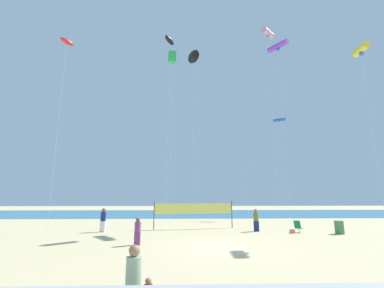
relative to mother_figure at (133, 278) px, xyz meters
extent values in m
plane|color=#D1BC89|center=(3.36, 8.70, -0.89)|extent=(120.00, 120.00, 0.00)
cube|color=teal|center=(3.36, 37.00, -0.88)|extent=(120.00, 20.00, 0.01)
cylinder|color=#99B28C|center=(0.00, 0.00, 0.18)|extent=(0.38, 0.38, 0.63)
sphere|color=#997051|center=(0.00, 0.00, 0.63)|extent=(0.28, 0.28, 0.28)
sphere|color=#997051|center=(0.37, -0.03, -0.05)|extent=(0.15, 0.15, 0.15)
cube|color=navy|center=(7.19, 15.05, -0.48)|extent=(0.39, 0.23, 0.81)
cylinder|color=olive|center=(7.19, 15.05, 0.26)|extent=(0.41, 0.41, 0.67)
sphere|color=#997051|center=(7.19, 15.05, 0.74)|extent=(0.30, 0.30, 0.30)
cube|color=white|center=(-5.31, 15.15, -0.47)|extent=(0.40, 0.24, 0.84)
cylinder|color=navy|center=(-5.31, 15.15, 0.30)|extent=(0.42, 0.42, 0.70)
sphere|color=brown|center=(-5.31, 15.15, 0.81)|extent=(0.31, 0.31, 0.31)
cube|color=#7A3872|center=(-1.52, 9.36, -0.53)|extent=(0.34, 0.21, 0.72)
cylinder|color=#7A3872|center=(-1.52, 9.36, 0.13)|extent=(0.36, 0.36, 0.59)
sphere|color=brown|center=(-1.52, 9.36, 0.56)|extent=(0.27, 0.27, 0.27)
cube|color=#1E8C4C|center=(10.36, 14.19, -0.57)|extent=(0.52, 0.48, 0.03)
cube|color=#1E8C4C|center=(10.36, 14.48, -0.29)|extent=(0.52, 0.23, 0.57)
cylinder|color=silver|center=(10.36, 14.04, -0.73)|extent=(0.03, 0.03, 0.32)
cylinder|color=silver|center=(10.36, 14.33, -0.73)|extent=(0.03, 0.03, 0.32)
cylinder|color=#3F7F4C|center=(13.14, 13.41, -0.41)|extent=(0.66, 0.66, 0.97)
cylinder|color=#4C4C51|center=(-1.33, 16.32, 0.31)|extent=(0.08, 0.08, 2.40)
cylinder|color=#4C4C51|center=(5.65, 17.54, 0.31)|extent=(0.08, 0.08, 2.40)
cube|color=#EAE566|center=(2.16, 16.93, 0.84)|extent=(6.98, 1.24, 0.90)
cube|color=#EA7260|center=(9.67, 13.90, -0.74)|extent=(0.37, 0.18, 0.29)
cylinder|color=silver|center=(-0.57, 20.66, 9.53)|extent=(0.01, 0.01, 20.84)
ellipsoid|color=black|center=(-0.57, 20.66, 19.95)|extent=(1.38, 1.73, 0.88)
cube|color=pink|center=(-0.57, 20.66, 20.20)|extent=(0.32, 0.06, 0.40)
cylinder|color=silver|center=(-9.04, 13.80, 7.13)|extent=(0.01, 0.01, 16.03)
ellipsoid|color=red|center=(-9.04, 13.80, 15.14)|extent=(1.06, 1.27, 0.49)
cube|color=pink|center=(-9.04, 13.80, 15.32)|extent=(0.25, 0.06, 0.31)
cylinder|color=silver|center=(10.29, 18.12, 9.26)|extent=(0.01, 0.01, 20.30)
cylinder|color=pink|center=(10.29, 18.12, 19.41)|extent=(1.65, 1.60, 0.66)
sphere|color=#26BFCC|center=(10.29, 18.12, 18.98)|extent=(0.40, 0.40, 0.40)
cylinder|color=silver|center=(16.38, 12.84, 6.72)|extent=(0.01, 0.01, 15.21)
cylinder|color=yellow|center=(16.38, 12.84, 14.32)|extent=(0.67, 1.60, 0.61)
sphere|color=blue|center=(16.38, 12.84, 13.92)|extent=(0.36, 0.36, 0.36)
cylinder|color=silver|center=(14.78, 28.09, 5.85)|extent=(0.01, 0.01, 13.47)
cylinder|color=blue|center=(14.78, 28.09, 12.58)|extent=(1.70, 1.08, 0.39)
sphere|color=#8CD833|center=(14.78, 28.09, 12.28)|extent=(0.23, 0.23, 0.23)
cylinder|color=silver|center=(-0.05, 17.40, 7.51)|extent=(0.01, 0.01, 16.79)
cube|color=green|center=(-0.05, 17.40, 15.90)|extent=(0.85, 0.85, 1.10)
cylinder|color=silver|center=(12.04, 19.94, 9.06)|extent=(0.01, 0.01, 19.90)
cylinder|color=purple|center=(12.04, 19.94, 19.01)|extent=(1.97, 2.40, 0.63)
sphere|color=blue|center=(12.04, 19.94, 18.60)|extent=(0.38, 0.38, 0.38)
cylinder|color=silver|center=(2.16, 21.28, 8.74)|extent=(0.01, 0.01, 19.26)
cone|color=black|center=(2.16, 21.28, 18.37)|extent=(1.60, 1.41, 1.67)
cylinder|color=silver|center=(9.86, 28.40, 7.11)|extent=(0.01, 0.01, 16.00)
pyramid|color=orange|center=(9.85, 28.41, 15.16)|extent=(0.48, 0.48, 0.19)
camera|label=1|loc=(1.20, -6.80, 1.96)|focal=24.14mm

